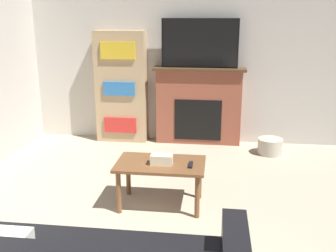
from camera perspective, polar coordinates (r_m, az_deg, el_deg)
The scene contains 8 objects.
wall_back at distance 6.05m, azimuth 1.16°, elevation 10.43°, with size 5.43×0.06×2.70m.
fireplace at distance 6.00m, azimuth 4.45°, elevation 2.96°, with size 1.38×0.28×1.17m.
tv at distance 5.84m, azimuth 4.64°, elevation 11.86°, with size 1.12×0.03×0.71m.
coffee_table at distance 4.04m, azimuth -1.09°, elevation -6.25°, with size 0.90×0.55×0.47m.
tissue_box at distance 3.96m, azimuth -0.93°, elevation -4.88°, with size 0.22×0.12×0.10m.
remote_control at distance 3.94m, azimuth 3.32°, elevation -5.64°, with size 0.04×0.15×0.02m.
bookshelf at distance 6.10m, azimuth -6.80°, elevation 5.63°, with size 0.77×0.29×1.70m.
storage_basket at distance 5.80m, azimuth 14.59°, elevation -2.87°, with size 0.35×0.35×0.23m.
Camera 1 is at (0.64, -1.22, 1.93)m, focal length 42.00 mm.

